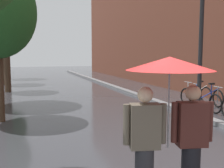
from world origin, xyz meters
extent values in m
cube|color=slate|center=(3.20, 10.00, 0.06)|extent=(0.30, 36.00, 0.12)
cylinder|color=#473323|center=(-2.82, 12.54, 1.33)|extent=(0.32, 0.32, 2.66)
ellipsoid|color=#387533|center=(-2.82, 12.54, 3.68)|extent=(2.20, 2.20, 2.74)
cylinder|color=#473323|center=(-3.18, 16.31, 1.41)|extent=(0.30, 0.30, 2.82)
ellipsoid|color=#387533|center=(-3.18, 16.31, 3.70)|extent=(2.33, 2.33, 2.36)
cylinder|color=#473323|center=(-2.95, 20.32, 1.53)|extent=(0.24, 0.24, 3.07)
ellipsoid|color=#2D6628|center=(-2.95, 20.32, 4.03)|extent=(2.52, 2.52, 2.56)
torus|color=black|center=(4.12, 4.54, 0.35)|extent=(0.08, 0.70, 0.70)
cylinder|color=slate|center=(4.20, 4.53, 0.64)|extent=(0.04, 0.04, 0.58)
cylinder|color=#9E9EA3|center=(4.20, 4.53, 0.93)|extent=(0.04, 0.46, 0.03)
torus|color=black|center=(3.96, 5.51, 0.35)|extent=(0.13, 0.70, 0.70)
torus|color=black|center=(4.97, 5.41, 0.35)|extent=(0.13, 0.70, 0.70)
cylinder|color=#233DA8|center=(4.57, 5.45, 0.55)|extent=(0.88, 0.12, 0.43)
cylinder|color=#233DA8|center=(4.67, 5.44, 0.62)|extent=(0.04, 0.04, 0.55)
cube|color=black|center=(4.67, 5.44, 0.93)|extent=(0.23, 0.12, 0.06)
cylinder|color=#233DA8|center=(4.04, 5.50, 0.64)|extent=(0.04, 0.04, 0.58)
cylinder|color=#9E9EA3|center=(4.04, 5.50, 0.93)|extent=(0.07, 0.46, 0.03)
torus|color=black|center=(4.08, 6.22, 0.35)|extent=(0.10, 0.70, 0.70)
torus|color=black|center=(5.10, 6.28, 0.35)|extent=(0.10, 0.70, 0.70)
cylinder|color=silver|center=(4.69, 6.26, 0.55)|extent=(0.88, 0.09, 0.43)
cylinder|color=silver|center=(4.80, 6.26, 0.62)|extent=(0.04, 0.04, 0.55)
cube|color=black|center=(4.80, 6.26, 0.93)|extent=(0.23, 0.11, 0.06)
cylinder|color=silver|center=(4.16, 6.22, 0.64)|extent=(0.04, 0.04, 0.58)
cylinder|color=#9E9EA3|center=(4.16, 6.22, 0.93)|extent=(0.06, 0.46, 0.03)
cube|color=#665B4C|center=(-0.71, 0.22, 1.12)|extent=(0.44, 0.31, 0.61)
sphere|color=beige|center=(-0.71, 0.22, 1.55)|extent=(0.21, 0.21, 0.21)
cylinder|color=#665B4C|center=(-0.95, 0.28, 1.15)|extent=(0.09, 0.09, 0.55)
cylinder|color=#665B4C|center=(-0.47, 0.16, 1.15)|extent=(0.09, 0.09, 0.55)
cube|color=#4C231E|center=(-0.07, 0.07, 1.13)|extent=(0.44, 0.31, 0.61)
sphere|color=tan|center=(-0.07, 0.07, 1.56)|extent=(0.21, 0.21, 0.21)
cylinder|color=#4C231E|center=(-0.31, 0.13, 1.16)|extent=(0.09, 0.09, 0.55)
cylinder|color=#4C231E|center=(0.18, 0.01, 1.16)|extent=(0.09, 0.09, 0.55)
cylinder|color=#9E9EA3|center=(-0.38, 0.16, 1.34)|extent=(0.02, 0.02, 1.09)
cone|color=red|center=(-0.38, 0.16, 1.96)|extent=(1.18, 1.18, 0.18)
cylinder|color=black|center=(2.60, 3.46, 1.96)|extent=(0.12, 0.12, 3.92)
camera|label=1|loc=(-2.30, -2.99, 2.09)|focal=43.48mm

